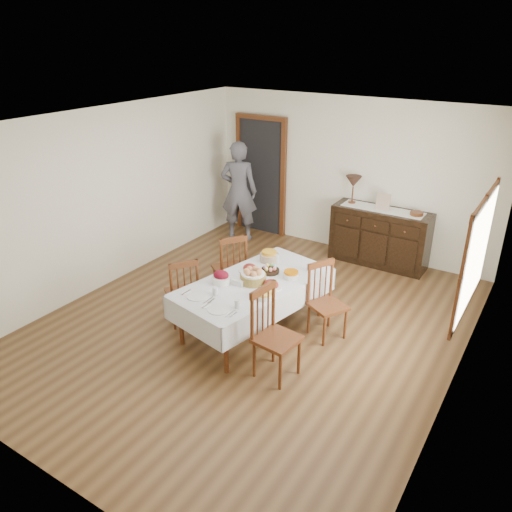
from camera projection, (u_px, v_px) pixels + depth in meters
The scene contains 26 objects.
ground at pixel (252, 324), 6.58m from camera, with size 6.00×6.00×0.00m, color brown.
room_shell at pixel (260, 195), 6.29m from camera, with size 5.02×6.02×2.65m.
dining_table at pixel (254, 287), 6.22m from camera, with size 1.42×2.19×0.70m.
chair_left_near at pixel (183, 291), 6.42m from camera, with size 0.55×0.55×0.94m.
chair_left_far at pixel (231, 266), 7.01m from camera, with size 0.58×0.58×1.01m.
chair_right_near at pixel (273, 333), 5.43m from camera, with size 0.48×0.48×1.06m.
chair_right_far at pixel (326, 300), 6.17m from camera, with size 0.54×0.54×0.97m.
sideboard at pixel (380, 237), 8.12m from camera, with size 1.56×0.56×0.93m.
person at pixel (239, 188), 8.91m from camera, with size 0.60×0.39×1.93m, color #50515B.
bread_basket at pixel (253, 277), 6.13m from camera, with size 0.32×0.32×0.19m.
egg_basket at pixel (270, 270), 6.40m from camera, with size 0.24×0.24×0.10m.
ham_platter_a at pixel (250, 269), 6.44m from camera, with size 0.30×0.30×0.11m.
ham_platter_b at pixel (271, 285), 6.03m from camera, with size 0.28×0.28×0.11m.
beet_bowl at pixel (221, 278), 6.12m from camera, with size 0.24×0.24×0.17m.
carrot_bowl at pixel (291, 275), 6.26m from camera, with size 0.20×0.20×0.09m.
pineapple_bowl at pixel (269, 256), 6.71m from camera, with size 0.26×0.26×0.14m.
casserole_dish at pixel (264, 295), 5.79m from camera, with size 0.22×0.22×0.07m.
butter_dish at pixel (239, 282), 6.08m from camera, with size 0.16×0.12×0.07m.
setting_left at pixel (203, 294), 5.84m from camera, with size 0.44×0.31×0.10m.
setting_right at pixel (225, 307), 5.56m from camera, with size 0.44×0.31×0.10m.
glass_far_a at pixel (277, 259), 6.67m from camera, with size 0.07×0.07×0.11m.
glass_far_b at pixel (309, 267), 6.44m from camera, with size 0.06×0.06×0.10m.
runner at pixel (383, 209), 7.93m from camera, with size 1.30×0.35×0.01m.
table_lamp at pixel (353, 182), 8.07m from camera, with size 0.26×0.26×0.46m.
picture_frame at pixel (383, 202), 7.83m from camera, with size 0.22×0.08×0.28m.
deco_bowl at pixel (417, 214), 7.66m from camera, with size 0.20×0.20×0.06m.
Camera 1 is at (3.06, -4.71, 3.54)m, focal length 35.00 mm.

